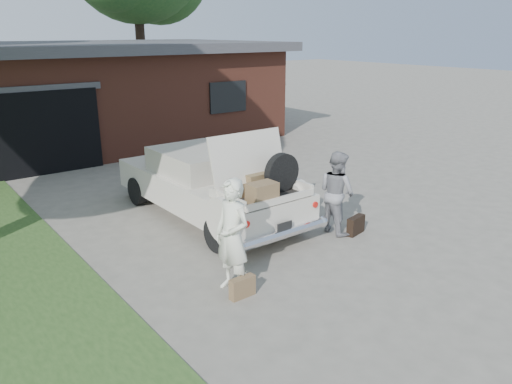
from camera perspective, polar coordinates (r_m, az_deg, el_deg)
ground at (r=8.29m, az=2.55°, el=-8.28°), size 90.00×90.00×0.00m
house at (r=18.21m, az=-19.04°, el=10.70°), size 12.80×7.80×3.30m
sedan at (r=10.16m, az=-5.42°, el=0.94°), size 1.92×4.79×1.96m
woman_left at (r=7.17m, az=-2.74°, el=-5.09°), size 0.49×0.67×1.71m
woman_right at (r=9.44m, az=9.22°, el=-0.02°), size 0.64×0.80×1.57m
suitcase_left at (r=7.29m, az=-1.57°, el=-10.83°), size 0.40×0.13×0.31m
suitcase_right at (r=9.60m, az=11.34°, el=-3.74°), size 0.47×0.23×0.34m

